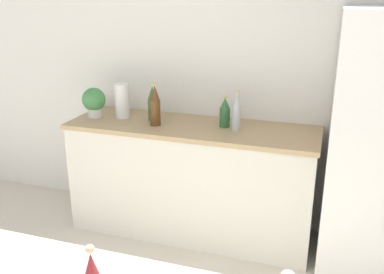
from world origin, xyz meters
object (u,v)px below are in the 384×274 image
(wise_man_figurine_blue, at_px, (91,262))
(back_bottle_2, at_px, (155,106))
(back_bottle_0, at_px, (153,104))
(back_bottle_3, at_px, (225,113))
(paper_towel_roll, at_px, (122,101))
(back_bottle_1, at_px, (236,112))
(potted_plant, at_px, (94,101))

(wise_man_figurine_blue, bearing_deg, back_bottle_2, 106.18)
(back_bottle_0, relative_size, wise_man_figurine_blue, 2.35)
(back_bottle_0, distance_m, back_bottle_3, 0.58)
(paper_towel_roll, distance_m, back_bottle_0, 0.27)
(back_bottle_1, relative_size, wise_man_figurine_blue, 2.45)
(paper_towel_roll, xyz_separation_m, wise_man_figurine_blue, (0.87, -1.94, -0.04))
(back_bottle_1, relative_size, back_bottle_2, 0.93)
(back_bottle_0, height_order, back_bottle_3, back_bottle_0)
(paper_towel_roll, relative_size, back_bottle_3, 1.20)
(back_bottle_2, distance_m, wise_man_figurine_blue, 1.91)
(back_bottle_0, distance_m, back_bottle_1, 0.68)
(potted_plant, relative_size, back_bottle_2, 0.76)
(back_bottle_2, bearing_deg, back_bottle_0, 121.66)
(back_bottle_1, bearing_deg, potted_plant, -179.04)
(back_bottle_0, relative_size, back_bottle_2, 0.90)
(paper_towel_roll, bearing_deg, back_bottle_1, -2.45)
(back_bottle_0, xyz_separation_m, back_bottle_3, (0.58, 0.02, -0.03))
(potted_plant, bearing_deg, back_bottle_3, 3.93)
(potted_plant, bearing_deg, back_bottle_0, 6.56)
(paper_towel_roll, xyz_separation_m, back_bottle_0, (0.27, -0.00, -0.00))
(potted_plant, distance_m, wise_man_figurine_blue, 2.17)
(paper_towel_roll, height_order, back_bottle_1, back_bottle_1)
(potted_plant, distance_m, back_bottle_2, 0.56)
(wise_man_figurine_blue, bearing_deg, back_bottle_3, 90.40)
(back_bottle_2, bearing_deg, back_bottle_3, 13.64)
(potted_plant, relative_size, paper_towel_roll, 0.87)
(potted_plant, bearing_deg, paper_towel_roll, 15.14)
(wise_man_figurine_blue, bearing_deg, back_bottle_1, 87.42)
(paper_towel_roll, distance_m, back_bottle_1, 0.95)
(back_bottle_0, bearing_deg, back_bottle_1, -3.10)
(back_bottle_0, relative_size, back_bottle_3, 1.22)
(paper_towel_roll, distance_m, wise_man_figurine_blue, 2.13)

